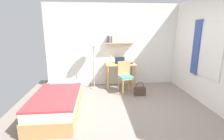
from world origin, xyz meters
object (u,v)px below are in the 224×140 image
at_px(standing_lamp, 93,44).
at_px(bed, 58,103).
at_px(handbag, 140,91).
at_px(book_stack, 130,62).
at_px(desk, 120,68).
at_px(desk_chair, 125,76).
at_px(water_bottle, 111,60).
at_px(laptop, 120,62).

bearing_deg(standing_lamp, bed, -116.97).
bearing_deg(handbag, book_stack, 99.78).
bearing_deg(desk, book_stack, -2.14).
relative_size(desk_chair, handbag, 2.32).
bearing_deg(desk_chair, water_bottle, 121.76).
xyz_separation_m(desk, standing_lamp, (-0.84, -0.07, 0.77)).
relative_size(desk, standing_lamp, 0.58).
distance_m(desk_chair, handbag, 0.60).
distance_m(desk_chair, standing_lamp, 1.33).
bearing_deg(laptop, book_stack, -10.35).
relative_size(standing_lamp, laptop, 4.96).
xyz_separation_m(bed, standing_lamp, (0.78, 1.54, 1.13)).
relative_size(desk, water_bottle, 3.92).
height_order(desk, laptop, laptop).
bearing_deg(handbag, desk_chair, 142.53).
relative_size(standing_lamp, water_bottle, 6.74).
height_order(bed, desk, desk).
bearing_deg(desk, desk_chair, -82.01).
distance_m(bed, handbag, 2.22).
distance_m(bed, standing_lamp, 2.07).
xyz_separation_m(bed, water_bottle, (1.33, 1.69, 0.64)).
height_order(desk, desk_chair, desk_chair).
bearing_deg(bed, water_bottle, 51.71).
distance_m(laptop, water_bottle, 0.29).
relative_size(bed, water_bottle, 8.04).
bearing_deg(standing_lamp, water_bottle, 15.07).
height_order(bed, water_bottle, water_bottle).
bearing_deg(laptop, desk, -76.83).
bearing_deg(bed, desk_chair, 33.05).
bearing_deg(book_stack, desk_chair, -115.18).
bearing_deg(water_bottle, desk_chair, -58.24).
relative_size(bed, handbag, 4.78).
relative_size(bed, book_stack, 7.62).
height_order(bed, laptop, laptop).
height_order(laptop, handbag, laptop).
bearing_deg(desk_chair, bed, -146.95).
bearing_deg(laptop, bed, -134.23).
bearing_deg(water_bottle, standing_lamp, -164.93).
bearing_deg(bed, laptop, 45.77).
relative_size(standing_lamp, book_stack, 6.39).
relative_size(desk, laptop, 2.89).
bearing_deg(desk, standing_lamp, -175.24).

